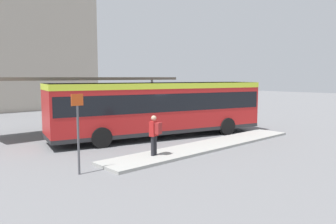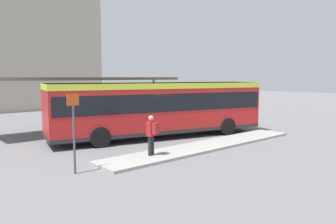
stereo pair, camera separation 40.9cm
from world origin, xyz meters
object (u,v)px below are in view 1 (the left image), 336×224
bicycle_black (220,114)px  platform_sign (78,130)px  bicycle_blue (214,114)px  city_bus (160,105)px  bicycle_orange (204,113)px  pedestrian_waiting (155,133)px  potted_planter_near_shelter (119,122)px

bicycle_black → platform_sign: (-15.63, -6.17, 1.19)m
bicycle_black → bicycle_blue: bicycle_black is taller
bicycle_black → city_bus: bearing=-67.7°
city_bus → bicycle_orange: city_bus is taller
pedestrian_waiting → bicycle_blue: (12.37, 7.00, -0.73)m
potted_planter_near_shelter → city_bus: bearing=-65.9°
city_bus → potted_planter_near_shelter: (-1.10, 2.46, -1.07)m
pedestrian_waiting → bicycle_orange: bearing=-76.0°
bicycle_blue → bicycle_orange: bicycle_orange is taller
bicycle_black → potted_planter_near_shelter: 9.92m
pedestrian_waiting → bicycle_black: bearing=-81.7°
city_bus → potted_planter_near_shelter: bearing=128.4°
pedestrian_waiting → bicycle_black: pedestrian_waiting is taller
city_bus → platform_sign: city_bus is taller
platform_sign → pedestrian_waiting: bearing=-0.7°
bicycle_black → potted_planter_near_shelter: size_ratio=1.24×
potted_planter_near_shelter → platform_sign: platform_sign is taller
platform_sign → bicycle_black: bearing=21.6°
bicycle_orange → pedestrian_waiting: bearing=-50.5°
bicycle_black → bicycle_orange: size_ratio=1.02×
city_bus → bicycle_blue: 9.73m
city_bus → bicycle_black: (8.81, 2.70, -1.42)m
pedestrian_waiting → potted_planter_near_shelter: (2.30, 5.97, -0.35)m
bicycle_orange → platform_sign: bearing=-56.7°
bicycle_black → bicycle_blue: 0.80m
city_bus → pedestrian_waiting: 4.94m
pedestrian_waiting → bicycle_black: size_ratio=0.98×
pedestrian_waiting → platform_sign: 3.45m
bicycle_blue → potted_planter_near_shelter: size_ratio=1.15×
potted_planter_near_shelter → platform_sign: size_ratio=0.49×
pedestrian_waiting → platform_sign: platform_sign is taller
bicycle_black → potted_planter_near_shelter: bearing=-83.3°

